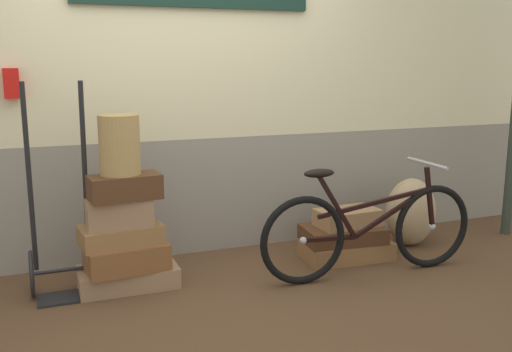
{
  "coord_description": "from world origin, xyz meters",
  "views": [
    {
      "loc": [
        -1.05,
        -3.52,
        1.5
      ],
      "look_at": [
        0.38,
        0.1,
        0.72
      ],
      "focal_mm": 40.49,
      "sensor_mm": 36.0,
      "label": 1
    }
  ],
  "objects_px": {
    "suitcase_0": "(128,277)",
    "suitcase_6": "(343,234)",
    "suitcase_7": "(347,218)",
    "burlap_sack": "(411,212)",
    "suitcase_2": "(121,235)",
    "suitcase_4": "(125,187)",
    "luggage_trolley": "(63,248)",
    "suitcase_5": "(346,250)",
    "suitcase_3": "(119,213)",
    "suitcase_1": "(127,257)",
    "bicycle": "(369,230)",
    "wicker_basket": "(119,145)"
  },
  "relations": [
    {
      "from": "suitcase_4",
      "to": "suitcase_7",
      "type": "bearing_deg",
      "value": -4.94
    },
    {
      "from": "suitcase_3",
      "to": "suitcase_5",
      "type": "relative_size",
      "value": 0.62
    },
    {
      "from": "suitcase_3",
      "to": "suitcase_6",
      "type": "distance_m",
      "value": 1.71
    },
    {
      "from": "wicker_basket",
      "to": "bicycle",
      "type": "distance_m",
      "value": 1.81
    },
    {
      "from": "suitcase_2",
      "to": "suitcase_3",
      "type": "xyz_separation_m",
      "value": [
        -0.01,
        -0.03,
        0.16
      ]
    },
    {
      "from": "suitcase_4",
      "to": "burlap_sack",
      "type": "distance_m",
      "value": 2.37
    },
    {
      "from": "suitcase_7",
      "to": "bicycle",
      "type": "bearing_deg",
      "value": -99.03
    },
    {
      "from": "burlap_sack",
      "to": "suitcase_0",
      "type": "bearing_deg",
      "value": -178.2
    },
    {
      "from": "luggage_trolley",
      "to": "burlap_sack",
      "type": "xyz_separation_m",
      "value": [
        2.74,
        0.03,
        -0.03
      ]
    },
    {
      "from": "suitcase_0",
      "to": "suitcase_5",
      "type": "relative_size",
      "value": 0.97
    },
    {
      "from": "suitcase_5",
      "to": "suitcase_7",
      "type": "height_order",
      "value": "suitcase_7"
    },
    {
      "from": "suitcase_2",
      "to": "suitcase_5",
      "type": "distance_m",
      "value": 1.73
    },
    {
      "from": "suitcase_3",
      "to": "wicker_basket",
      "type": "relative_size",
      "value": 1.08
    },
    {
      "from": "suitcase_3",
      "to": "suitcase_5",
      "type": "xyz_separation_m",
      "value": [
        1.71,
        0.01,
        -0.46
      ]
    },
    {
      "from": "suitcase_5",
      "to": "wicker_basket",
      "type": "height_order",
      "value": "wicker_basket"
    },
    {
      "from": "suitcase_3",
      "to": "suitcase_7",
      "type": "relative_size",
      "value": 0.88
    },
    {
      "from": "suitcase_6",
      "to": "wicker_basket",
      "type": "relative_size",
      "value": 1.59
    },
    {
      "from": "suitcase_7",
      "to": "burlap_sack",
      "type": "height_order",
      "value": "burlap_sack"
    },
    {
      "from": "suitcase_0",
      "to": "bicycle",
      "type": "height_order",
      "value": "bicycle"
    },
    {
      "from": "suitcase_5",
      "to": "suitcase_1",
      "type": "bearing_deg",
      "value": -176.64
    },
    {
      "from": "burlap_sack",
      "to": "bicycle",
      "type": "bearing_deg",
      "value": -145.77
    },
    {
      "from": "bicycle",
      "to": "suitcase_2",
      "type": "bearing_deg",
      "value": 166.86
    },
    {
      "from": "suitcase_5",
      "to": "suitcase_2",
      "type": "bearing_deg",
      "value": -177.64
    },
    {
      "from": "suitcase_1",
      "to": "suitcase_7",
      "type": "xyz_separation_m",
      "value": [
        1.68,
        0.02,
        0.1
      ]
    },
    {
      "from": "suitcase_4",
      "to": "suitcase_7",
      "type": "distance_m",
      "value": 1.72
    },
    {
      "from": "suitcase_0",
      "to": "suitcase_7",
      "type": "relative_size",
      "value": 1.38
    },
    {
      "from": "wicker_basket",
      "to": "bicycle",
      "type": "relative_size",
      "value": 0.23
    },
    {
      "from": "suitcase_0",
      "to": "suitcase_7",
      "type": "distance_m",
      "value": 1.69
    },
    {
      "from": "suitcase_6",
      "to": "burlap_sack",
      "type": "relative_size",
      "value": 1.09
    },
    {
      "from": "bicycle",
      "to": "suitcase_7",
      "type": "bearing_deg",
      "value": 83.79
    },
    {
      "from": "burlap_sack",
      "to": "suitcase_4",
      "type": "bearing_deg",
      "value": -176.95
    },
    {
      "from": "suitcase_0",
      "to": "burlap_sack",
      "type": "relative_size",
      "value": 1.16
    },
    {
      "from": "luggage_trolley",
      "to": "bicycle",
      "type": "distance_m",
      "value": 2.08
    },
    {
      "from": "suitcase_4",
      "to": "luggage_trolley",
      "type": "distance_m",
      "value": 0.57
    },
    {
      "from": "suitcase_2",
      "to": "suitcase_6",
      "type": "distance_m",
      "value": 1.68
    },
    {
      "from": "suitcase_3",
      "to": "luggage_trolley",
      "type": "bearing_deg",
      "value": 166.6
    },
    {
      "from": "suitcase_1",
      "to": "bicycle",
      "type": "distance_m",
      "value": 1.68
    },
    {
      "from": "suitcase_3",
      "to": "luggage_trolley",
      "type": "relative_size",
      "value": 0.3
    },
    {
      "from": "suitcase_5",
      "to": "bicycle",
      "type": "height_order",
      "value": "bicycle"
    },
    {
      "from": "burlap_sack",
      "to": "suitcase_2",
      "type": "bearing_deg",
      "value": -177.9
    },
    {
      "from": "suitcase_0",
      "to": "wicker_basket",
      "type": "xyz_separation_m",
      "value": [
        -0.02,
        -0.02,
        0.91
      ]
    },
    {
      "from": "suitcase_2",
      "to": "wicker_basket",
      "type": "distance_m",
      "value": 0.6
    },
    {
      "from": "wicker_basket",
      "to": "bicycle",
      "type": "height_order",
      "value": "wicker_basket"
    },
    {
      "from": "suitcase_0",
      "to": "suitcase_1",
      "type": "distance_m",
      "value": 0.16
    },
    {
      "from": "suitcase_2",
      "to": "luggage_trolley",
      "type": "relative_size",
      "value": 0.38
    },
    {
      "from": "suitcase_1",
      "to": "suitcase_6",
      "type": "relative_size",
      "value": 0.86
    },
    {
      "from": "suitcase_1",
      "to": "suitcase_4",
      "type": "bearing_deg",
      "value": -62.86
    },
    {
      "from": "suitcase_0",
      "to": "suitcase_6",
      "type": "bearing_deg",
      "value": -0.74
    },
    {
      "from": "suitcase_3",
      "to": "suitcase_6",
      "type": "relative_size",
      "value": 0.68
    },
    {
      "from": "suitcase_3",
      "to": "suitcase_6",
      "type": "bearing_deg",
      "value": -0.42
    }
  ]
}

